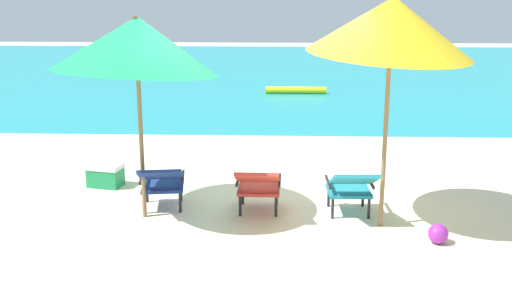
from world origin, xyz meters
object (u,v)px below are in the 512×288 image
Objects in this scene: lounge_chair_center at (258,184)px; beach_umbrella_left at (137,45)px; lounge_chair_left at (162,181)px; lounge_chair_right at (351,186)px; beach_umbrella_right at (391,26)px; beach_ball at (438,234)px; cooler_box at (105,175)px; swim_buoy at (296,90)px.

beach_umbrella_left is at bearing -175.94° from lounge_chair_center.
lounge_chair_left and lounge_chair_center have the same top height.
beach_umbrella_left is (-2.51, -0.07, 1.69)m from lounge_chair_right.
beach_umbrella_left is 2.86m from beach_umbrella_right.
beach_ball is (2.00, -0.78, -0.29)m from lounge_chair_center.
beach_umbrella_left is (-1.39, -0.10, 1.69)m from lounge_chair_center.
lounge_chair_center is at bearing 158.81° from beach_ball.
beach_ball is at bearing -42.22° from beach_umbrella_right.
beach_umbrella_right is at bearing 137.78° from beach_ball.
beach_umbrella_left is at bearing -55.05° from cooler_box.
beach_umbrella_right reaches higher than beach_umbrella_left.
beach_umbrella_right is 5.13× the size of cooler_box.
beach_umbrella_right is at bearing -85.22° from swim_buoy.
beach_umbrella_left is (-0.19, -0.17, 1.69)m from lounge_chair_left.
swim_buoy is 9.77m from beach_ball.
lounge_chair_right reaches higher than swim_buoy.
lounge_chair_center is (1.20, -0.07, 0.00)m from lounge_chair_left.
cooler_box is at bearing 154.39° from lounge_chair_center.
swim_buoy is at bearing 69.84° from cooler_box.
lounge_chair_right is (0.44, -8.93, 0.31)m from swim_buoy.
cooler_box is at bearing 161.92° from lounge_chair_right.
lounge_chair_center is 2.19m from beach_umbrella_left.
lounge_chair_left is 2.33m from lounge_chair_right.
cooler_box is (-4.19, 1.83, 0.05)m from beach_ball.
cooler_box is at bearing 135.37° from lounge_chair_left.
beach_umbrella_left is 3.98m from beach_ball.
lounge_chair_center reaches higher than beach_ball.
swim_buoy is 1.79× the size of lounge_chair_right.
lounge_chair_right is at bearing -1.62° from lounge_chair_center.
lounge_chair_left reaches higher than swim_buoy.
swim_buoy is 9.04m from lounge_chair_left.
beach_ball is 4.57m from cooler_box.
beach_ball is (3.39, -0.68, -1.98)m from beach_umbrella_left.
beach_umbrella_left is at bearing 168.71° from beach_ball.
lounge_chair_center is at bearing -3.31° from lounge_chair_left.
lounge_chair_center is at bearing 169.06° from beach_umbrella_right.
lounge_chair_center is 1.13m from lounge_chair_right.
cooler_box is (-2.88, -7.85, 0.06)m from swim_buoy.
swim_buoy is at bearing 77.94° from lounge_chair_left.
lounge_chair_right is at bearing -18.08° from cooler_box.
beach_ball reaches higher than swim_buoy.
swim_buoy is 0.59× the size of beach_umbrella_right.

